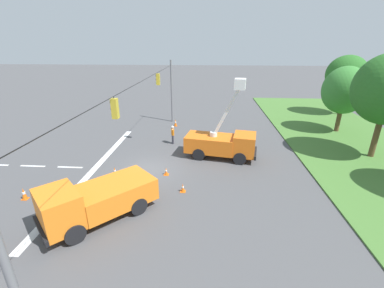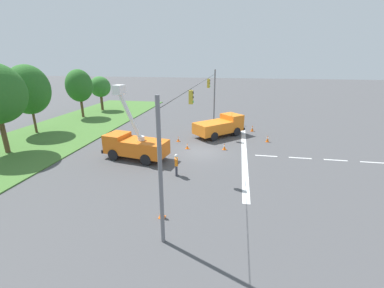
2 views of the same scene
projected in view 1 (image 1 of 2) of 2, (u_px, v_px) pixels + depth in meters
The scene contains 13 objects.
ground_plane at pixel (149, 170), 19.39m from camera, with size 200.00×200.00×0.00m, color #4C4C4F.
lane_markings at pixel (77, 167), 19.75m from camera, with size 17.60×15.25×0.01m.
signal_gantry at pixel (145, 115), 17.82m from camera, with size 26.20×0.33×7.20m.
tree_far_west at pixel (347, 74), 32.45m from camera, with size 4.67×4.97×7.61m.
tree_west at pixel (345, 90), 26.11m from camera, with size 4.53×4.37×6.85m.
utility_truck_bucket_lift at pixel (222, 142), 21.06m from camera, with size 3.27×6.11×6.49m.
utility_truck_support_near at pixel (96, 199), 13.61m from camera, with size 5.97×5.98×2.33m.
road_worker at pixel (173, 134), 24.13m from camera, with size 0.63×0.33×1.77m.
traffic_cone_foreground_left at pixel (183, 188), 16.44m from camera, with size 0.36×0.36×0.59m.
traffic_cone_mid_left at pixel (166, 171), 18.55m from camera, with size 0.36×0.36×0.58m.
traffic_cone_mid_right at pixel (24, 194), 15.61m from camera, with size 0.36×0.36×0.76m.
traffic_cone_near_bucket at pixel (115, 171), 18.44m from camera, with size 0.36×0.36×0.67m.
traffic_cone_lane_edge_a at pixel (175, 123), 29.49m from camera, with size 0.36×0.36×0.82m.
Camera 1 is at (17.06, 4.47, 8.91)m, focal length 24.00 mm.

